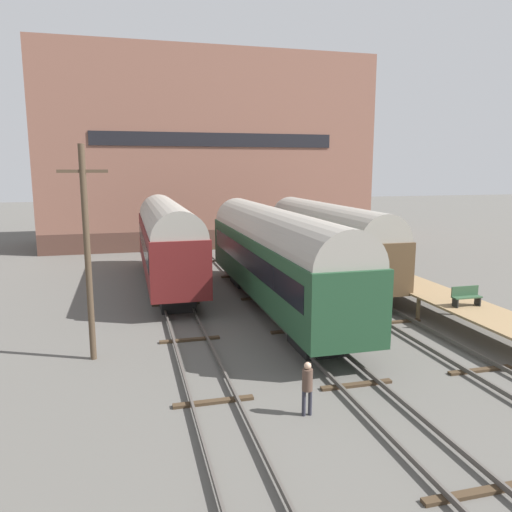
{
  "coord_description": "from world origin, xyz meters",
  "views": [
    {
      "loc": [
        -7.43,
        -17.69,
        7.41
      ],
      "look_at": [
        0.0,
        10.66,
        2.2
      ],
      "focal_mm": 35.0,
      "sensor_mm": 36.0,
      "label": 1
    }
  ],
  "objects": [
    {
      "name": "utility_pole",
      "position": [
        -8.89,
        1.89,
        4.3
      ],
      "size": [
        1.8,
        0.24,
        8.27
      ],
      "color": "#473828",
      "rests_on": "ground"
    },
    {
      "name": "train_car_green",
      "position": [
        0.0,
        6.77,
        3.04
      ],
      "size": [
        3.07,
        18.57,
        5.35
      ],
      "color": "black",
      "rests_on": "ground"
    },
    {
      "name": "track_middle",
      "position": [
        0.0,
        0.0,
        0.14
      ],
      "size": [
        2.6,
        60.0,
        0.26
      ],
      "color": "#4C4742",
      "rests_on": "ground"
    },
    {
      "name": "train_car_maroon",
      "position": [
        -4.98,
        13.5,
        3.07
      ],
      "size": [
        3.01,
        15.73,
        5.39
      ],
      "color": "black",
      "rests_on": "ground"
    },
    {
      "name": "track_left",
      "position": [
        -4.98,
        0.0,
        0.14
      ],
      "size": [
        2.6,
        60.0,
        0.26
      ],
      "color": "#4C4742",
      "rests_on": "ground"
    },
    {
      "name": "bench",
      "position": [
        7.5,
        1.3,
        1.63
      ],
      "size": [
        1.4,
        0.4,
        0.91
      ],
      "color": "#2D4C33",
      "rests_on": "station_platform"
    },
    {
      "name": "warehouse_building",
      "position": [
        0.62,
        32.46,
        8.95
      ],
      "size": [
        30.85,
        10.82,
        17.89
      ],
      "color": "#4F342A",
      "rests_on": "ground"
    },
    {
      "name": "track_right",
      "position": [
        4.98,
        0.0,
        0.14
      ],
      "size": [
        2.6,
        60.0,
        0.26
      ],
      "color": "#4C4742",
      "rests_on": "ground"
    },
    {
      "name": "train_car_brown",
      "position": [
        4.98,
        11.7,
        2.92
      ],
      "size": [
        3.08,
        15.4,
        5.17
      ],
      "color": "black",
      "rests_on": "ground"
    },
    {
      "name": "station_platform",
      "position": [
        7.62,
        3.4,
        1.06
      ],
      "size": [
        2.65,
        14.06,
        1.14
      ],
      "color": "#8C704C",
      "rests_on": "ground"
    },
    {
      "name": "ground_plane",
      "position": [
        0.0,
        0.0,
        0.0
      ],
      "size": [
        200.0,
        200.0,
        0.0
      ],
      "primitive_type": "plane",
      "color": "#56544F"
    },
    {
      "name": "person_worker",
      "position": [
        -2.38,
        -4.49,
        1.02
      ],
      "size": [
        0.32,
        0.32,
        1.7
      ],
      "color": "#282833",
      "rests_on": "ground"
    }
  ]
}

